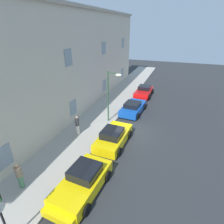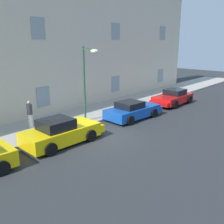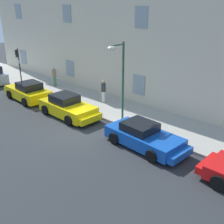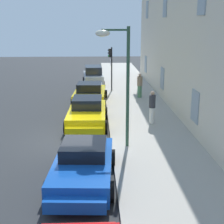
# 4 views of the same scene
# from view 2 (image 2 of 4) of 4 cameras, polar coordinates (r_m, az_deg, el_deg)

# --- Properties ---
(ground_plane) EXTENTS (80.00, 80.00, 0.00)m
(ground_plane) POSITION_cam_2_polar(r_m,az_deg,el_deg) (15.67, -2.36, -5.52)
(ground_plane) COLOR #2B2D30
(sidewalk) EXTENTS (60.00, 4.03, 0.14)m
(sidewalk) POSITION_cam_2_polar(r_m,az_deg,el_deg) (18.61, -11.44, -2.13)
(sidewalk) COLOR #A8A399
(sidewalk) RESTS_ON ground
(building_facade) EXTENTS (40.93, 4.01, 10.88)m
(building_facade) POSITION_cam_2_polar(r_m,az_deg,el_deg) (20.93, -18.63, 14.33)
(building_facade) COLOR beige
(building_facade) RESTS_ON ground
(sportscar_yellow_flank) EXTENTS (4.80, 2.28, 1.50)m
(sportscar_yellow_flank) POSITION_cam_2_polar(r_m,az_deg,el_deg) (14.82, -10.78, -4.38)
(sportscar_yellow_flank) COLOR yellow
(sportscar_yellow_flank) RESTS_ON ground
(sportscar_white_middle) EXTENTS (4.85, 2.41, 1.33)m
(sportscar_white_middle) POSITION_cam_2_polar(r_m,az_deg,el_deg) (19.31, 4.91, 0.39)
(sportscar_white_middle) COLOR #144CB2
(sportscar_white_middle) RESTS_ON ground
(sportscar_tail_end) EXTENTS (4.59, 2.26, 1.36)m
(sportscar_tail_end) POSITION_cam_2_polar(r_m,az_deg,el_deg) (23.99, 13.27, 3.10)
(sportscar_tail_end) COLOR red
(sportscar_tail_end) RESTS_ON ground
(street_lamp) EXTENTS (0.44, 1.42, 5.15)m
(street_lamp) POSITION_cam_2_polar(r_m,az_deg,el_deg) (17.24, -5.30, 9.22)
(street_lamp) COLOR #2D5138
(street_lamp) RESTS_ON sidewalk
(pedestrian_admiring) EXTENTS (0.48, 0.48, 1.79)m
(pedestrian_admiring) POSITION_cam_2_polar(r_m,az_deg,el_deg) (17.47, -17.88, -0.37)
(pedestrian_admiring) COLOR silver
(pedestrian_admiring) RESTS_ON sidewalk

